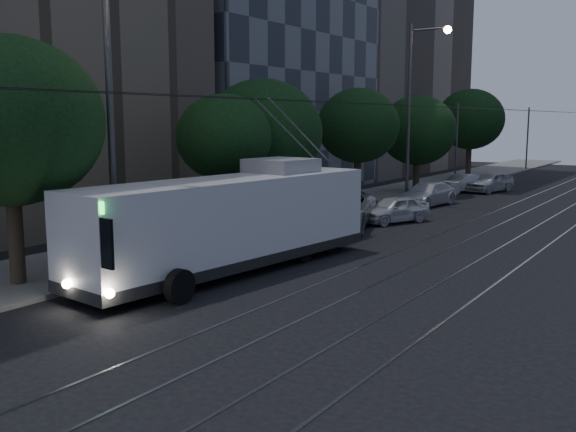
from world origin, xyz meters
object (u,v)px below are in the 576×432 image
Objects in this scene: pickup_silver at (337,209)px; car_white_a at (394,209)px; car_white_c at (462,183)px; streetlamp_near at (118,99)px; car_white_b at (427,194)px; streetlamp_far at (416,96)px; trolleybus at (234,222)px; car_white_d at (490,182)px.

car_white_a is at bearing 45.40° from pickup_silver.
streetlamp_near is (-1.10, -28.81, 4.90)m from car_white_c.
pickup_silver is at bearing -84.50° from car_white_b.
car_white_b is 0.44× the size of streetlamp_far.
trolleybus is 18.67m from car_white_b.
car_white_c is at bearing 72.23° from pickup_silver.
car_white_a is (0.20, 11.94, -0.98)m from trolleybus.
streetlamp_near is (-1.25, -11.45, 4.62)m from pickup_silver.
streetlamp_far reaches higher than streetlamp_near.
streetlamp_near is 21.68m from streetlamp_far.
car_white_c is (-1.40, 26.37, -1.01)m from trolleybus.
trolleybus is at bearing -79.33° from car_white_b.
streetlamp_far is (-1.88, 19.23, 4.57)m from trolleybus.
streetlamp_far reaches higher than car_white_c.
trolleybus is at bearing -75.31° from car_white_d.
streetlamp_near is (-2.50, -2.44, 3.88)m from trolleybus.
trolleybus is 11.98m from car_white_a.
streetlamp_near is at bearing -77.61° from car_white_a.
car_white_b is at bearing 69.00° from pickup_silver.
car_white_b is 0.51× the size of streetlamp_near.
trolleybus is at bearing -67.94° from car_white_a.
car_white_c is 0.92× the size of car_white_d.
car_white_d is at bearing 95.49° from trolleybus.
streetlamp_near is at bearing -129.83° from trolleybus.
streetlamp_far reaches higher than car_white_d.
car_white_a is at bearing 94.95° from trolleybus.
car_white_d is at bearing 67.23° from pickup_silver.
trolleybus is 1.15× the size of streetlamp_far.
trolleybus is 19.85m from streetlamp_far.
car_white_d reaches higher than car_white_a.
streetlamp_far is at bearing 101.50° from trolleybus.
car_white_c is at bearing 87.81° from streetlamp_near.
car_white_d is 10.10m from streetlamp_far.
pickup_silver is at bearing 103.80° from trolleybus.
streetlamp_near reaches higher than trolleybus.
trolleybus reaches higher than car_white_a.
car_white_d is at bearing 55.44° from car_white_c.
streetlamp_near is 0.88× the size of streetlamp_far.
car_white_a is at bearing 79.36° from streetlamp_near.
trolleybus is 2.93× the size of car_white_d.
streetlamp_far is at bearing -89.12° from car_white_d.
car_white_c is 1.92m from car_white_d.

